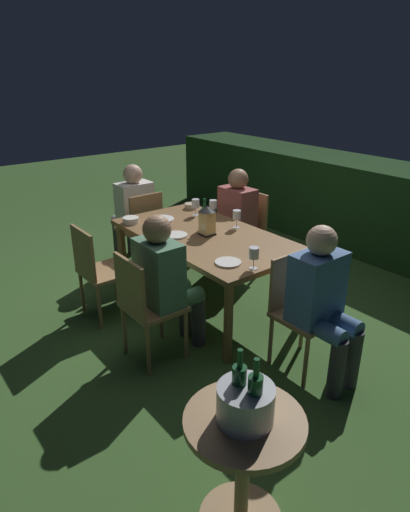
{
  "coord_description": "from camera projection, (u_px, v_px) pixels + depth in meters",
  "views": [
    {
      "loc": [
        2.98,
        -2.33,
        2.11
      ],
      "look_at": [
        0.0,
        0.0,
        0.51
      ],
      "focal_mm": 31.4,
      "sensor_mm": 36.0,
      "label": 1
    }
  ],
  "objects": [
    {
      "name": "ground_plane",
      "position": [
        205.0,
        305.0,
        4.31
      ],
      "size": [
        16.0,
        16.0,
        0.0
      ],
      "primitive_type": "plane",
      "color": "#385B28"
    },
    {
      "name": "dining_table",
      "position": [
        205.0,
        239.0,
        4.04
      ],
      "size": [
        1.77,
        0.97,
        0.73
      ],
      "color": "brown",
      "rests_on": "ground"
    },
    {
      "name": "chair_side_left_a",
      "position": [
        98.0,
        268.0,
        3.91
      ],
      "size": [
        0.42,
        0.4,
        0.87
      ],
      "color": "#937047",
      "rests_on": "ground"
    },
    {
      "name": "chair_head_far",
      "position": [
        300.0,
        306.0,
        3.29
      ],
      "size": [
        0.4,
        0.42,
        0.87
      ],
      "color": "#937047",
      "rests_on": "ground"
    },
    {
      "name": "person_in_blue",
      "position": [
        323.0,
        298.0,
        3.09
      ],
      "size": [
        0.48,
        0.38,
        1.15
      ],
      "color": "#426699",
      "rests_on": "ground"
    },
    {
      "name": "chair_side_right_a",
      "position": [
        246.0,
        228.0,
        4.91
      ],
      "size": [
        0.42,
        0.4,
        0.87
      ],
      "color": "#937047",
      "rests_on": "ground"
    },
    {
      "name": "person_in_rust",
      "position": [
        233.0,
        218.0,
        4.74
      ],
      "size": [
        0.38,
        0.47,
        1.15
      ],
      "color": "#9E4C47",
      "rests_on": "ground"
    },
    {
      "name": "chair_side_left_b",
      "position": [
        145.0,
        304.0,
        3.33
      ],
      "size": [
        0.42,
        0.4,
        0.87
      ],
      "color": "#937047",
      "rests_on": "ground"
    },
    {
      "name": "person_in_green",
      "position": [
        166.0,
        278.0,
        3.38
      ],
      "size": [
        0.38,
        0.47,
        1.15
      ],
      "color": "#4C7A5B",
      "rests_on": "ground"
    },
    {
      "name": "chair_head_near",
      "position": [
        142.0,
        226.0,
        4.94
      ],
      "size": [
        0.4,
        0.42,
        0.87
      ],
      "color": "#937047",
      "rests_on": "ground"
    },
    {
      "name": "person_in_cream",
      "position": [
        132.0,
        209.0,
        5.03
      ],
      "size": [
        0.48,
        0.38,
        1.15
      ],
      "color": "white",
      "rests_on": "ground"
    },
    {
      "name": "lantern_centerpiece",
      "position": [
        207.0,
        219.0,
        3.94
      ],
      "size": [
        0.15,
        0.15,
        0.27
      ],
      "color": "black",
      "rests_on": "dining_table"
    },
    {
      "name": "green_bottle_on_table",
      "position": [
        205.0,
        218.0,
        4.1
      ],
      "size": [
        0.07,
        0.07,
        0.29
      ],
      "color": "#195128",
      "rests_on": "dining_table"
    },
    {
      "name": "wine_glass_a",
      "position": [
        237.0,
        216.0,
        4.13
      ],
      "size": [
        0.08,
        0.08,
        0.17
      ],
      "color": "silver",
      "rests_on": "dining_table"
    },
    {
      "name": "wine_glass_b",
      "position": [
        254.0,
        254.0,
        3.28
      ],
      "size": [
        0.08,
        0.08,
        0.17
      ],
      "color": "silver",
      "rests_on": "dining_table"
    },
    {
      "name": "wine_glass_c",
      "position": [
        213.0,
        205.0,
        4.44
      ],
      "size": [
        0.08,
        0.08,
        0.17
      ],
      "color": "silver",
      "rests_on": "dining_table"
    },
    {
      "name": "wine_glass_d",
      "position": [
        196.0,
        204.0,
        4.48
      ],
      "size": [
        0.08,
        0.08,
        0.17
      ],
      "color": "silver",
      "rests_on": "dining_table"
    },
    {
      "name": "plate_a",
      "position": [
        161.0,
        219.0,
        4.39
      ],
      "size": [
        0.25,
        0.25,
        0.01
      ],
      "primitive_type": "cylinder",
      "color": "white",
      "rests_on": "dining_table"
    },
    {
      "name": "plate_b",
      "position": [
        176.0,
        235.0,
        3.97
      ],
      "size": [
        0.2,
        0.2,
        0.01
      ],
      "primitive_type": "cylinder",
      "color": "white",
      "rests_on": "dining_table"
    },
    {
      "name": "plate_c",
      "position": [
        228.0,
        262.0,
        3.42
      ],
      "size": [
        0.2,
        0.2,
        0.01
      ],
      "primitive_type": "cylinder",
      "color": "silver",
      "rests_on": "dining_table"
    },
    {
      "name": "bowl_olives",
      "position": [
        191.0,
        206.0,
        4.73
      ],
      "size": [
        0.13,
        0.13,
        0.05
      ],
      "color": "#BCAD8E",
      "rests_on": "dining_table"
    },
    {
      "name": "bowl_bread",
      "position": [
        131.0,
        220.0,
        4.29
      ],
      "size": [
        0.15,
        0.15,
        0.06
      ],
      "color": "silver",
      "rests_on": "dining_table"
    },
    {
      "name": "side_table",
      "position": [
        243.0,
        455.0,
        2.09
      ],
      "size": [
        0.56,
        0.56,
        0.66
      ],
      "color": "#9E7A51",
      "rests_on": "ground"
    },
    {
      "name": "ice_bucket",
      "position": [
        246.0,
        401.0,
        1.96
      ],
      "size": [
        0.26,
        0.26,
        0.34
      ],
      "color": "#B2B7BF",
      "rests_on": "side_table"
    },
    {
      "name": "hedge_backdrop",
      "position": [
        366.0,
        206.0,
        5.53
      ],
      "size": [
        6.4,
        0.87,
        1.06
      ],
      "primitive_type": "cube",
      "color": "#193816",
      "rests_on": "ground"
    }
  ]
}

